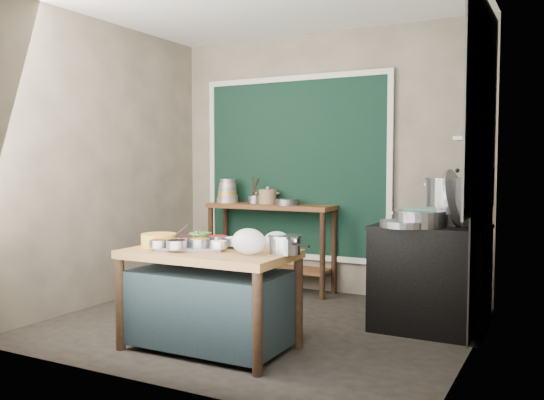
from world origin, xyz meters
The scene contains 30 objects.
floor centered at (0.00, 0.00, -0.01)m, with size 3.50×3.00×0.02m, color #2A2520.
back_wall centered at (0.00, 1.51, 1.40)m, with size 3.50×0.02×2.80m, color gray.
left_wall centered at (-1.76, 0.00, 1.40)m, with size 0.02×3.00×2.80m, color gray.
right_wall centered at (1.76, 0.00, 1.40)m, with size 0.02×3.00×2.80m, color gray.
curtain_panel centered at (-0.35, 1.47, 1.35)m, with size 2.10×0.02×1.90m, color black.
curtain_frame centered at (-0.35, 1.46, 1.35)m, with size 2.22×0.03×2.02m, color beige, non-canonical shape.
tile_panel centered at (1.74, 0.55, 1.85)m, with size 0.02×1.70×1.70m, color #B2B2AA.
soot_patch centered at (1.74, 0.65, 0.70)m, with size 0.01×1.30×1.30m, color black.
wall_shelf centered at (1.63, 0.85, 1.60)m, with size 0.22×0.70×0.03m, color beige.
prep_table centered at (0.00, -0.75, 0.38)m, with size 1.25×0.72×0.75m, color brown.
back_counter centered at (-0.55, 1.28, 0.47)m, with size 1.45×0.40×0.95m, color brown.
stove_block centered at (1.35, 0.55, 0.42)m, with size 0.90×0.68×0.85m, color black.
stove_top centered at (1.35, 0.55, 0.86)m, with size 0.92×0.69×0.03m, color black.
condiment_tray centered at (-0.16, -0.73, 0.76)m, with size 0.50×0.36×0.02m, color gray.
condiment_bowls centered at (-0.16, -0.73, 0.81)m, with size 0.65×0.52×0.08m.
yellow_basin centered at (-0.44, -0.79, 0.80)m, with size 0.27×0.27×0.10m, color gold.
saucepan centered at (0.58, -0.65, 0.82)m, with size 0.24×0.24×0.13m, color gray, non-canonical shape.
plastic_bag_a centered at (0.36, -0.79, 0.84)m, with size 0.25×0.21×0.19m, color white.
plastic_bag_b centered at (0.49, -0.60, 0.83)m, with size 0.20×0.17×0.15m, color white.
bowl_stack centered at (-1.10, 1.27, 1.07)m, with size 0.24×0.24×0.27m.
utensil_cup centered at (-0.76, 1.29, 1.00)m, with size 0.15×0.15×0.09m, color gray.
ceramic_crock centered at (-0.60, 1.31, 1.02)m, with size 0.21×0.21×0.14m, color #916E4F, non-canonical shape.
wide_bowl centered at (-0.33, 1.25, 0.98)m, with size 0.25×0.25×0.06m, color gray.
stock_pot centered at (1.50, 0.76, 1.08)m, with size 0.50×0.50×0.39m, color gray, non-canonical shape.
pot_lid centered at (1.53, 0.56, 1.11)m, with size 0.48×0.48×0.02m, color gray.
steamer centered at (1.29, 0.37, 0.95)m, with size 0.42×0.42×0.14m, color gray, non-canonical shape.
green_cloth centered at (1.29, 0.37, 1.02)m, with size 0.25×0.20×0.02m, color #4A897A.
shallow_pan centered at (1.19, 0.31, 0.91)m, with size 0.40×0.40×0.05m, color gray.
shelf_bowl_stack centered at (1.63, 0.85, 1.67)m, with size 0.16×0.16×0.13m.
shelf_bowl_green centered at (1.63, 1.09, 1.64)m, with size 0.16×0.16×0.06m, color gray.
Camera 1 is at (2.39, -4.30, 1.39)m, focal length 38.00 mm.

